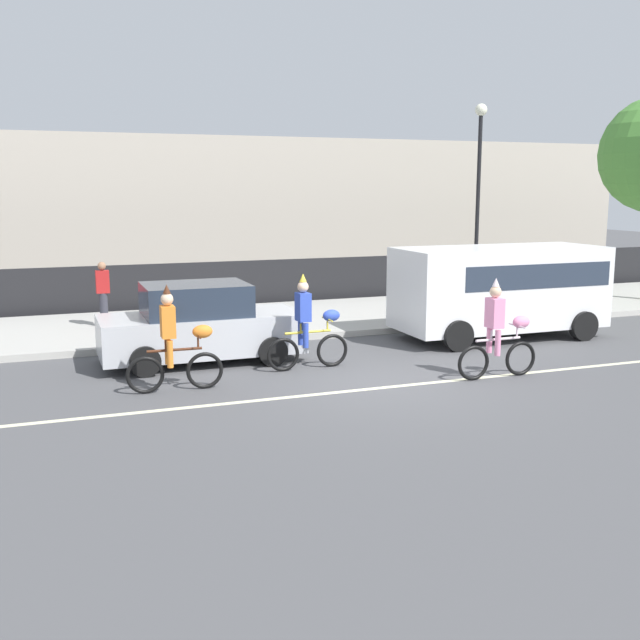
% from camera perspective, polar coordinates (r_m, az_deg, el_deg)
% --- Properties ---
extents(ground_plane, '(80.00, 80.00, 0.00)m').
position_cam_1_polar(ground_plane, '(14.09, 4.16, -4.65)').
color(ground_plane, '#4C4C4F').
extents(road_centre_line, '(36.00, 0.14, 0.01)m').
position_cam_1_polar(road_centre_line, '(13.65, 5.04, -5.13)').
color(road_centre_line, beige).
rests_on(road_centre_line, ground).
extents(sidewalk_curb, '(60.00, 5.00, 0.15)m').
position_cam_1_polar(sidewalk_curb, '(20.03, -3.59, -0.00)').
color(sidewalk_curb, '#ADAAA3').
rests_on(sidewalk_curb, ground).
extents(fence_line, '(40.00, 0.08, 1.40)m').
position_cam_1_polar(fence_line, '(22.70, -5.74, 2.76)').
color(fence_line, black).
rests_on(fence_line, ground).
extents(building_backdrop, '(28.00, 8.00, 5.38)m').
position_cam_1_polar(building_backdrop, '(31.76, -3.59, 8.47)').
color(building_backdrop, '#B2A899').
rests_on(building_backdrop, ground).
extents(parade_cyclist_orange, '(1.72, 0.50, 1.92)m').
position_cam_1_polar(parade_cyclist_orange, '(13.42, -10.98, -1.87)').
color(parade_cyclist_orange, black).
rests_on(parade_cyclist_orange, ground).
extents(parade_cyclist_cobalt, '(1.72, 0.50, 1.92)m').
position_cam_1_polar(parade_cyclist_cobalt, '(14.80, -0.88, -0.57)').
color(parade_cyclist_cobalt, black).
rests_on(parade_cyclist_cobalt, ground).
extents(parade_cyclist_pink, '(1.72, 0.50, 1.92)m').
position_cam_1_polar(parade_cyclist_pink, '(14.50, 13.48, -1.08)').
color(parade_cyclist_pink, black).
rests_on(parade_cyclist_pink, ground).
extents(parked_van_white, '(5.00, 2.22, 2.18)m').
position_cam_1_polar(parked_van_white, '(18.39, 13.71, 2.62)').
color(parked_van_white, white).
rests_on(parked_van_white, ground).
extents(parked_car_silver, '(4.10, 1.92, 1.64)m').
position_cam_1_polar(parked_car_silver, '(15.60, -9.14, -0.38)').
color(parked_car_silver, '#B7BABF').
rests_on(parked_car_silver, ground).
extents(street_lamp_post, '(0.36, 0.36, 5.86)m').
position_cam_1_polar(street_lamp_post, '(23.33, 12.01, 10.88)').
color(street_lamp_post, black).
rests_on(street_lamp_post, sidewalk_curb).
extents(pedestrian_onlooker, '(0.32, 0.20, 1.62)m').
position_cam_1_polar(pedestrian_onlooker, '(19.25, -16.20, 2.03)').
color(pedestrian_onlooker, '#33333D').
rests_on(pedestrian_onlooker, sidewalk_curb).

